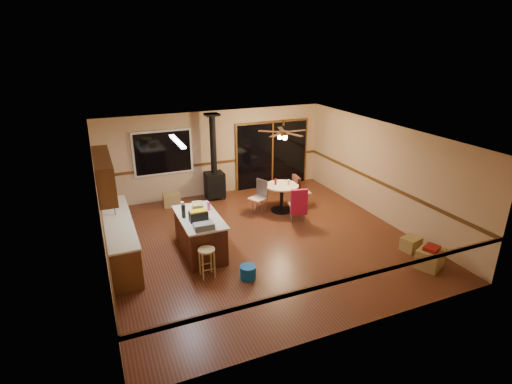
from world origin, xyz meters
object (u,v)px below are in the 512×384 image
wood_stove (214,176)px  chair_right (297,188)px  toolbox_black (198,216)px  chair_near (299,202)px  box_under_window (172,200)px  box_corner_a (430,259)px  box_corner_b (411,244)px  bar_stool (207,263)px  dining_table (282,193)px  kitchen_island (200,234)px  blue_bucket (248,272)px  toolbox_grey (204,226)px  chair_left (260,193)px

wood_stove → chair_right: 2.52m
toolbox_black → chair_near: (2.88, 0.76, -0.41)m
box_under_window → box_corner_a: box_corner_a is taller
box_corner_b → toolbox_black: bearing=160.9°
bar_stool → box_corner_a: 4.71m
dining_table → toolbox_black: bearing=-149.9°
wood_stove → box_corner_a: wood_stove is taller
chair_right → toolbox_black: bearing=-152.9°
dining_table → chair_near: bearing=-86.2°
toolbox_black → chair_near: bearing=14.7°
box_under_window → box_corner_a: 7.03m
bar_stool → box_corner_b: bearing=-9.5°
kitchen_island → box_corner_a: size_ratio=3.06×
kitchen_island → toolbox_black: 0.60m
toolbox_black → blue_bucket: size_ratio=1.19×
toolbox_black → box_corner_a: bearing=-27.7°
toolbox_grey → chair_near: (2.88, 1.19, -0.37)m
chair_right → box_under_window: chair_right is taller
bar_stool → box_corner_b: (4.63, -0.78, -0.15)m
blue_bucket → bar_stool: bearing=152.3°
toolbox_black → box_corner_a: size_ratio=0.72×
box_under_window → box_corner_b: 6.59m
chair_near → toolbox_black: bearing=-165.3°
toolbox_black → toolbox_grey: bearing=-90.8°
wood_stove → chair_left: wood_stove is taller
toolbox_black → box_corner_a: (4.39, -2.30, -0.80)m
blue_bucket → chair_near: size_ratio=0.47×
kitchen_island → bar_stool: kitchen_island is taller
wood_stove → bar_stool: (-1.44, -4.07, -0.41)m
toolbox_black → chair_right: (3.34, 1.71, -0.41)m
box_under_window → chair_right: bearing=-24.5°
bar_stool → box_corner_b: 4.70m
dining_table → box_corner_a: bearing=-68.2°
toolbox_black → chair_left: (2.22, 1.78, -0.42)m
blue_bucket → chair_right: 3.96m
kitchen_island → box_corner_a: (4.32, -2.52, -0.24)m
box_under_window → box_corner_b: box_under_window is taller
toolbox_grey → box_under_window: toolbox_grey is taller
dining_table → chair_left: bearing=166.6°
toolbox_grey → wood_stove: bearing=69.7°
blue_bucket → chair_near: 2.98m
bar_stool → chair_left: (2.29, 2.57, 0.27)m
blue_bucket → box_under_window: 4.45m
toolbox_grey → chair_left: 3.16m
kitchen_island → chair_near: (2.81, 0.53, 0.14)m
blue_bucket → wood_stove: bearing=81.1°
wood_stove → toolbox_grey: (-1.37, -3.71, 0.24)m
chair_right → box_corner_b: size_ratio=1.75×
bar_stool → chair_right: chair_right is taller
bar_stool → dining_table: bearing=40.0°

